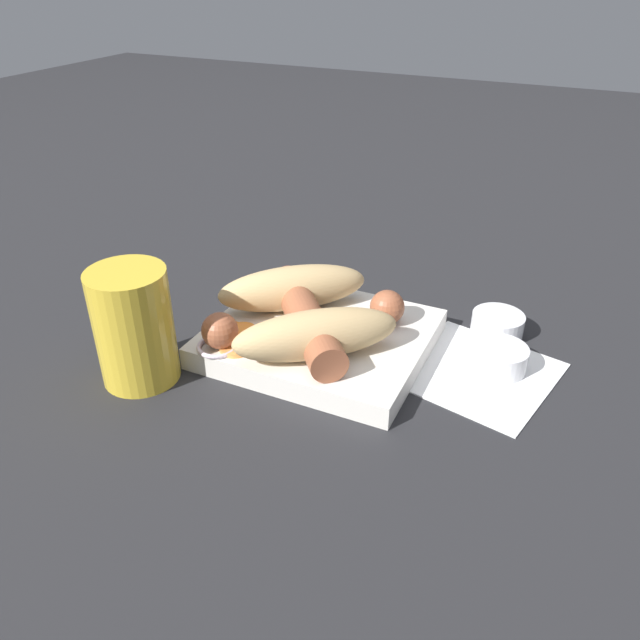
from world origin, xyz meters
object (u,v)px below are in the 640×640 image
bread_roll (304,310)px  sausage (306,319)px  food_tray (320,338)px  condiment_cup_near (499,360)px  condiment_cup_far (497,326)px  drink_glass (134,327)px

bread_roll → sausage: 0.01m
food_tray → condiment_cup_near: 0.17m
condiment_cup_near → condiment_cup_far: 0.06m
food_tray → condiment_cup_far: 0.18m
food_tray → drink_glass: bearing=41.1°
bread_roll → sausage: size_ratio=1.29×
bread_roll → drink_glass: (0.12, 0.10, 0.01)m
sausage → condiment_cup_near: sausage is taller
food_tray → condiment_cup_far: size_ratio=3.94×
condiment_cup_near → drink_glass: 0.34m
sausage → drink_glass: size_ratio=1.47×
sausage → condiment_cup_near: size_ratio=3.04×
condiment_cup_far → drink_glass: size_ratio=0.48×
condiment_cup_near → condiment_cup_far: size_ratio=1.00×
bread_roll → condiment_cup_far: bearing=-147.7°
food_tray → drink_glass: size_ratio=1.91×
sausage → bread_roll: bearing=-47.2°
bread_roll → food_tray: bearing=-148.5°
bread_roll → condiment_cup_near: bread_roll is taller
sausage → condiment_cup_far: size_ratio=3.04×
food_tray → condiment_cup_near: bearing=-167.2°
condiment_cup_far → drink_glass: 0.36m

